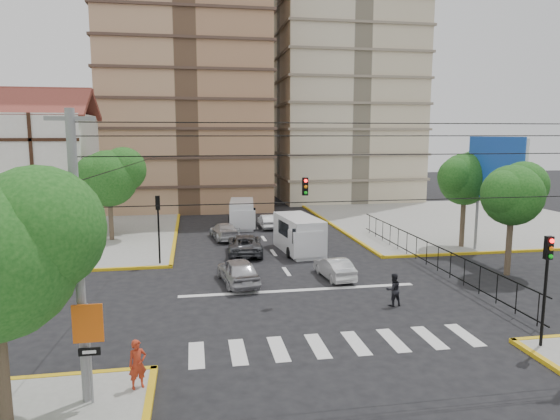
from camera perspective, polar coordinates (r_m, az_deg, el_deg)
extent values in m
plane|color=black|center=(26.38, 2.79, -9.92)|extent=(160.00, 160.00, 0.00)
cube|color=gray|center=(47.41, -27.52, -2.45)|extent=(26.00, 26.00, 0.15)
cube|color=gray|center=(51.89, 19.72, -1.09)|extent=(26.00, 26.00, 0.15)
cube|color=silver|center=(20.96, 6.52, -15.02)|extent=(12.00, 2.40, 0.01)
cube|color=silver|center=(27.50, 2.23, -9.13)|extent=(13.00, 0.40, 0.01)
cube|color=beige|center=(69.08, 7.29, 21.64)|extent=(17.00, 16.00, 48.00)
cube|color=silver|center=(46.50, -26.77, 3.53)|extent=(10.00, 8.00, 10.00)
cube|color=maroon|center=(44.63, -28.00, 10.87)|extent=(10.80, 4.25, 2.65)
cube|color=maroon|center=(48.26, -26.60, 10.72)|extent=(10.80, 4.25, 2.65)
cylinder|color=slate|center=(35.32, 24.90, -2.36)|extent=(0.20, 0.20, 4.00)
cylinder|color=slate|center=(38.60, 21.53, -1.28)|extent=(0.20, 0.20, 4.00)
cube|color=silver|center=(36.48, 23.51, 4.40)|extent=(0.25, 6.00, 4.00)
cube|color=blue|center=(36.37, 23.25, 4.40)|extent=(0.08, 6.20, 4.20)
cylinder|color=#473828|center=(16.62, -29.21, -14.77)|extent=(0.36, 0.36, 4.20)
sphere|color=#174A15|center=(15.53, -25.83, -2.10)|extent=(3.68, 3.68, 3.68)
cylinder|color=#473828|center=(32.87, 24.72, -3.20)|extent=(0.36, 0.36, 4.20)
sphere|color=#174A15|center=(32.45, 25.02, 1.55)|extent=(3.60, 3.60, 3.60)
sphere|color=#174A15|center=(33.16, 26.06, 2.55)|extent=(2.88, 2.88, 2.88)
sphere|color=#174A15|center=(31.78, 24.29, 1.79)|extent=(2.70, 2.70, 2.70)
cylinder|color=#473828|center=(39.18, 20.16, -0.93)|extent=(0.36, 0.36, 4.48)
sphere|color=#174A15|center=(38.83, 20.38, 3.32)|extent=(3.80, 3.80, 3.80)
sphere|color=#174A15|center=(39.53, 21.40, 4.18)|extent=(3.04, 3.04, 3.04)
sphere|color=#174A15|center=(38.18, 19.63, 3.57)|extent=(2.85, 2.85, 2.85)
cylinder|color=#473828|center=(41.38, -18.78, -0.57)|extent=(0.36, 0.36, 4.20)
sphere|color=#174A15|center=(41.04, -18.97, 3.44)|extent=(4.40, 4.40, 4.40)
sphere|color=#174A15|center=(41.13, -17.44, 4.44)|extent=(3.52, 3.52, 3.52)
sphere|color=#174A15|center=(40.87, -20.27, 3.66)|extent=(3.30, 3.30, 3.30)
cylinder|color=black|center=(22.27, 27.94, -9.36)|extent=(0.12, 0.12, 3.50)
cube|color=black|center=(21.73, 28.35, -3.82)|extent=(0.28, 0.22, 0.90)
sphere|color=#FF0C0C|center=(21.67, 28.40, -3.04)|extent=(0.17, 0.17, 0.17)
cylinder|color=black|center=(32.91, -13.67, -2.99)|extent=(0.12, 0.12, 3.50)
cube|color=black|center=(32.55, -13.81, 0.81)|extent=(0.28, 0.22, 0.90)
sphere|color=#FF0C0C|center=(32.51, -13.82, 1.33)|extent=(0.17, 0.17, 0.17)
cube|color=black|center=(25.15, 2.88, 2.71)|extent=(0.28, 0.22, 0.90)
cylinder|color=black|center=(16.50, 9.83, 1.04)|extent=(18.00, 0.03, 0.03)
cylinder|color=slate|center=(16.21, -22.01, -5.37)|extent=(0.28, 0.28, 9.00)
cube|color=slate|center=(15.77, -22.88, 9.62)|extent=(1.40, 0.12, 0.12)
cylinder|color=slate|center=(16.89, -20.89, -15.13)|extent=(0.08, 0.08, 3.20)
cube|color=#E5590C|center=(16.48, -21.12, -12.00)|extent=(0.90, 0.06, 1.20)
cube|color=black|center=(16.81, -20.94, -14.88)|extent=(0.65, 0.05, 0.25)
cube|color=silver|center=(35.98, 2.15, -2.78)|extent=(2.86, 5.77, 2.55)
cube|color=silver|center=(33.89, 2.94, -3.78)|extent=(2.25, 1.57, 1.77)
cube|color=black|center=(33.39, 3.09, -2.90)|extent=(2.05, 0.34, 1.00)
cylinder|color=black|center=(34.26, 1.04, -4.87)|extent=(0.25, 0.78, 0.78)
cylinder|color=black|center=(34.72, 4.47, -4.72)|extent=(0.25, 0.78, 0.78)
cylinder|color=black|center=(37.66, 0.01, -3.63)|extent=(0.25, 0.78, 0.78)
cylinder|color=black|center=(38.08, 3.14, -3.51)|extent=(0.25, 0.78, 0.78)
cube|color=silver|center=(45.88, -4.39, -0.41)|extent=(2.63, 5.39, 2.39)
cube|color=silver|center=(43.86, -4.12, -1.03)|extent=(2.10, 1.46, 1.66)
cube|color=black|center=(43.41, -4.08, -0.37)|extent=(1.92, 0.31, 0.94)
cylinder|color=black|center=(44.30, -5.44, -1.84)|extent=(0.25, 0.73, 0.73)
cylinder|color=black|center=(44.49, -2.90, -1.77)|extent=(0.25, 0.73, 0.73)
cylinder|color=black|center=(47.57, -5.75, -1.12)|extent=(0.25, 0.73, 0.73)
cylinder|color=black|center=(47.75, -3.39, -1.05)|extent=(0.25, 0.73, 0.73)
imported|color=#B1B0B5|center=(28.48, -4.82, -6.94)|extent=(2.41, 4.67, 1.52)
imported|color=silver|center=(29.68, 6.22, -6.59)|extent=(1.71, 3.90, 1.25)
imported|color=#4E5055|center=(35.44, -4.02, -3.91)|extent=(2.72, 5.23, 1.41)
imported|color=silver|center=(40.54, -6.38, -2.41)|extent=(2.46, 4.76, 1.32)
imported|color=#262628|center=(41.13, 1.12, -2.22)|extent=(1.57, 3.81, 1.29)
imported|color=white|center=(45.12, -1.41, -1.27)|extent=(1.41, 3.86, 1.26)
imported|color=#B0331B|center=(17.67, -15.97, -16.57)|extent=(0.70, 0.60, 1.64)
imported|color=black|center=(25.50, 12.82, -8.86)|extent=(0.87, 0.71, 1.64)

